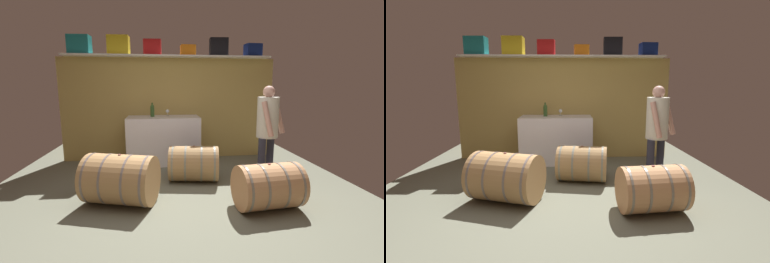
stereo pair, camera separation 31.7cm
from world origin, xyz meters
The scene contains 16 objects.
ground_plane centered at (0.00, 0.64, -0.01)m, with size 5.61×8.33×0.02m, color #676957.
back_wall_panel centered at (0.00, 2.57, 1.05)m, with size 4.41×0.10×2.10m, color tan.
high_shelf_board centered at (0.00, 2.42, 2.12)m, with size 4.05×0.40×0.03m, color silver.
toolcase_teal centered at (-1.71, 2.42, 2.31)m, with size 0.40×0.26×0.35m, color #1A7A83.
toolcase_yellow centered at (-0.99, 2.42, 2.31)m, with size 0.40×0.29×0.35m, color yellow.
toolcase_red centered at (-0.34, 2.42, 2.28)m, with size 0.34×0.19×0.30m, color red.
toolcase_orange centered at (0.36, 2.42, 2.23)m, with size 0.29×0.25×0.21m, color orange.
toolcase_black centered at (0.99, 2.42, 2.31)m, with size 0.36×0.23×0.35m, color black.
toolcase_navy centered at (1.71, 2.42, 2.26)m, with size 0.32×0.25×0.25m, color navy.
work_cabinet centered at (-0.16, 2.18, 0.47)m, with size 1.41×0.65×0.94m, color white.
wine_bottle_green centered at (-0.37, 2.22, 1.06)m, with size 0.08×0.08×0.27m.
wine_glass centered at (-0.07, 2.31, 1.03)m, with size 0.07×0.07×0.13m.
wine_barrel_near centered at (-0.76, 0.39, 0.33)m, with size 1.05×0.89×0.67m.
wine_barrel_far centered at (0.31, 1.10, 0.29)m, with size 0.87×0.69×0.59m.
wine_barrel_flank centered at (1.11, 0.01, 0.29)m, with size 0.85×0.65×0.59m.
winemaker_pouring centered at (1.43, 0.84, 0.95)m, with size 0.49×0.46×1.55m.
Camera 1 is at (-0.24, -3.00, 1.56)m, focal length 24.59 mm.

